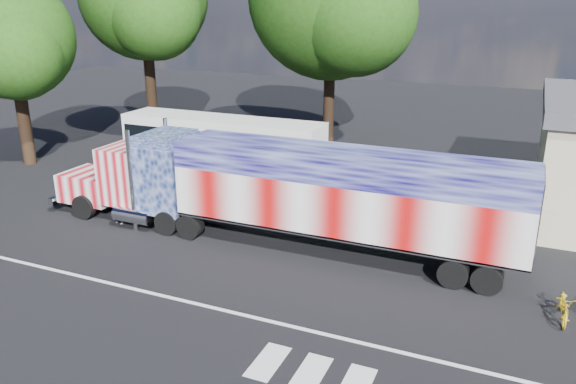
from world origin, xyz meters
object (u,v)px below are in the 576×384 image
at_px(semi_truck, 283,190).
at_px(tree_w_a, 12,39).
at_px(coach_bus, 222,147).
at_px(bicycle, 564,305).
at_px(woman, 118,205).

distance_m(semi_truck, tree_w_a, 19.22).
bearing_deg(tree_w_a, semi_truck, -13.97).
bearing_deg(coach_bus, tree_w_a, -169.43).
bearing_deg(bicycle, woman, 174.97).
bearing_deg(tree_w_a, bicycle, -12.66).
height_order(semi_truck, bicycle, semi_truck).
bearing_deg(woman, bicycle, 2.96).
bearing_deg(bicycle, tree_w_a, 165.35).
xyz_separation_m(coach_bus, bicycle, (16.37, -8.43, -1.21)).
height_order(semi_truck, woman, semi_truck).
xyz_separation_m(woman, tree_w_a, (-10.81, 5.37, 6.24)).
height_order(coach_bus, tree_w_a, tree_w_a).
distance_m(coach_bus, bicycle, 18.46).
xyz_separation_m(semi_truck, bicycle, (9.90, -1.79, -1.72)).
relative_size(coach_bus, woman, 6.92).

